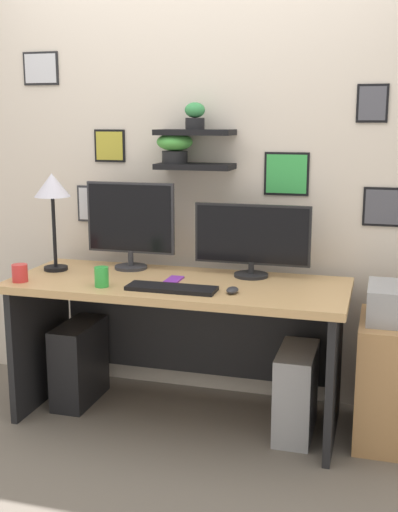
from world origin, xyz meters
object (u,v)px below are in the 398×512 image
Objects in this scene: keyboard at (172,288)px; desk_lamp at (52,192)px; desk at (181,317)px; pen_cup at (102,277)px; computer_tower_left at (79,363)px; cell_phone at (174,280)px; coffee_mug at (20,273)px; monitor_right at (252,238)px; computer_mouse at (232,290)px; computer_tower_right at (296,392)px; monitor_left at (130,223)px.

keyboard is 0.83× the size of desk_lamp.
pen_cup is at bearing -141.77° from desk.
desk is 0.68m from computer_tower_left.
cell_phone is at bearing -3.83° from computer_tower_left.
keyboard is at bearing 3.61° from coffee_mug.
monitor_right reaches higher than computer_mouse.
desk is 0.32m from keyboard.
desk is at bearing -154.63° from monitor_right.
monitor_right is 1.39× the size of keyboard.
keyboard is at bearing -163.96° from computer_tower_right.
monitor_right is 1.16× the size of desk_lamp.
monitor_left is 0.79m from computer_mouse.
monitor_right is 6.80× the size of computer_mouse.
coffee_mug is at bearing -99.82° from desk_lamp.
coffee_mug is 0.90× the size of pen_cup.
keyboard reaches higher than computer_tower_right.
pen_cup is (-0.65, -0.06, 0.04)m from computer_mouse.
desk_lamp is (-0.72, 0.01, 0.64)m from desk.
monitor_left is at bearing -180.00° from monitor_right.
computer_mouse is 1.10m from coffee_mug.
desk_lamp reaches higher than cell_phone.
computer_tower_left is at bearing -179.68° from desk.
monitor_right is at bearing 142.37° from computer_tower_right.
computer_tower_left is (0.17, 0.27, -0.57)m from coffee_mug.
desk is at bearing -25.36° from monitor_left.
desk_lamp is (-1.04, 0.21, 0.41)m from computer_mouse.
computer_mouse reaches higher than desk.
pen_cup reaches higher than desk.
keyboard is 0.30m from computer_mouse.
coffee_mug is (-1.09, -0.08, 0.03)m from computer_mouse.
keyboard is 0.82m from computer_tower_right.
monitor_left reaches higher than keyboard.
monitor_right is 1.38× the size of computer_tower_right.
desk_lamp is 1.65m from computer_tower_right.
monitor_right is 6.12× the size of pen_cup.
cell_phone is (-0.05, 0.19, -0.01)m from keyboard.
desk_lamp is at bearing 177.33° from computer_tower_right.
computer_tower_left is (-0.57, 0.04, -0.53)m from cell_phone.
keyboard is at bearing -17.38° from desk_lamp.
pen_cup is at bearing -147.86° from monitor_right.
computer_tower_left is at bearing 176.41° from cell_phone.
desk is 2.82× the size of monitor_right.
computer_tower_right is at bearing 16.04° from keyboard.
coffee_mug is 0.20× the size of computer_tower_left.
keyboard is 0.85m from computer_tower_left.
pen_cup is at bearing -144.26° from cell_phone.
monitor_right is at bearing 9.94° from computer_tower_left.
keyboard is 0.36m from pen_cup.
computer_tower_right is at bearing -12.73° from monitor_left.
computer_mouse reaches higher than computer_tower_left.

